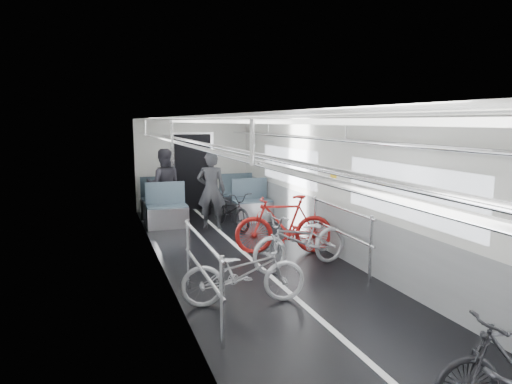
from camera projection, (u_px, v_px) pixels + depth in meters
car_shell at (258, 198)px, 7.31m from camera, size 3.02×14.01×2.41m
bike_left_far at (244, 272)px, 5.86m from camera, size 1.68×0.78×0.85m
bike_right_mid at (301, 240)px, 7.27m from camera, size 1.87×0.96×0.94m
bike_right_far at (284, 225)px, 8.09m from camera, size 1.82×0.93×1.05m
bike_aisle at (231, 210)px, 10.04m from camera, size 0.88×1.65×0.82m
person_standing at (211, 190)px, 9.93m from camera, size 0.72×0.59×1.70m
person_seated at (164, 184)px, 10.84m from camera, size 0.91×0.75×1.70m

